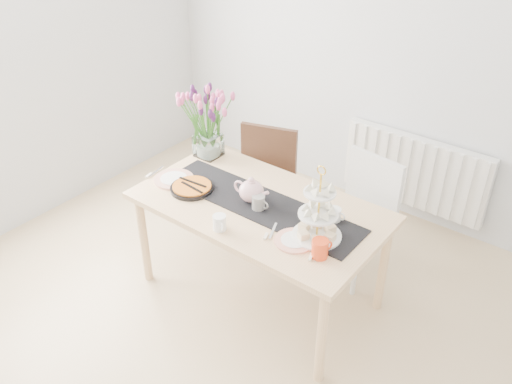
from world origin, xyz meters
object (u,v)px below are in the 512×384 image
Objects in this scene: chair_brown at (263,177)px; plate_left at (174,179)px; chair_white at (362,208)px; teapot at (251,191)px; cream_jug at (334,215)px; mug_orange at (320,249)px; cake_stand at (318,220)px; mug_grey at (258,203)px; radiator at (414,172)px; dining_table at (260,214)px; tart_tin at (192,188)px; tulip_vase at (207,114)px; plate_right at (295,241)px; mug_white at (220,223)px.

chair_brown is 0.78m from plate_left.
teapot reaches higher than chair_white.
cream_jug is at bearing 13.13° from plate_left.
mug_orange is (0.98, -0.79, 0.28)m from chair_brown.
mug_grey is at bearing 177.30° from cake_stand.
chair_brown is at bearing 123.19° from mug_grey.
radiator is 1.58m from dining_table.
dining_table is 18.84× the size of cream_jug.
radiator is 1.64m from mug_grey.
dining_table is 5.55× the size of tart_tin.
chair_white is (-0.04, -0.82, 0.07)m from radiator.
tart_tin is (-0.92, -0.27, -0.03)m from cream_jug.
chair_white is at bearing 19.98° from tulip_vase.
teapot is 0.55m from cream_jug.
plate_left is at bearing 175.31° from tart_tin.
chair_white is 3.72× the size of plate_right.
tart_tin reaches higher than dining_table.
chair_brown is at bearing -164.77° from chair_white.
plate_left reaches higher than dining_table.
tart_tin is at bearing -173.32° from mug_white.
mug_orange reaches higher than cream_jug.
radiator is 1.89m from tart_tin.
tulip_vase is at bearing 153.74° from mug_grey.
cream_jug is (0.46, 0.13, 0.12)m from dining_table.
cake_stand is at bearing 63.28° from mug_white.
teapot is at bearing -108.16° from radiator.
chair_white is 3.27× the size of plate_left.
tulip_vase is at bearing -151.92° from chair_white.
mug_grey is at bearing -27.65° from teapot.
radiator is 5.00× the size of plate_right.
cake_stand is 1.57× the size of plate_left.
radiator is 0.75× the size of dining_table.
cake_stand reaches higher than mug_orange.
tart_tin is 2.60× the size of mug_orange.
chair_white reaches higher than tart_tin.
chair_brown reaches higher than dining_table.
cake_stand reaches higher than radiator.
mug_orange is at bearing -20.50° from teapot.
chair_white is at bearing -10.34° from chair_brown.
chair_brown reaches higher than radiator.
plate_left is (-1.04, -0.80, 0.24)m from chair_white.
chair_white is (0.39, 0.68, -0.15)m from dining_table.
tart_tin is 1.06× the size of plate_left.
mug_white is 0.62m from mug_orange.
cream_jug is 0.31× the size of plate_left.
cake_stand reaches higher than tart_tin.
tulip_vase is 0.52m from plate_left.
mug_grey is 0.68m from plate_left.
cream_jug reaches higher than plate_left.
tulip_vase is 1.20m from cream_jug.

